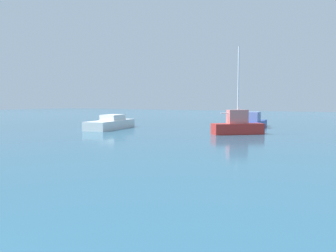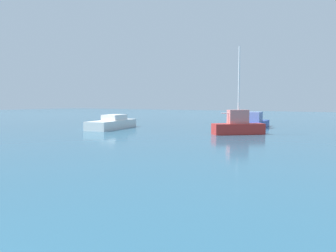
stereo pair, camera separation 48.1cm
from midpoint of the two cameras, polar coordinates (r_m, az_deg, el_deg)
The scene contains 3 objects.
sailboat_red_distant_east at distance 27.13m, azimuth 12.19°, elevation 0.10°, with size 3.91×4.19×7.45m.
motorboat_white_inner_mooring at distance 32.63m, azimuth -10.90°, elevation 0.48°, with size 7.11×3.55×1.44m.
motorboat_blue_far_left at distance 34.55m, azimuth 14.93°, elevation 0.65°, with size 6.98×2.43×1.71m.
Camera 1 is at (0.45, -5.24, 2.78)m, focal length 33.04 mm.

